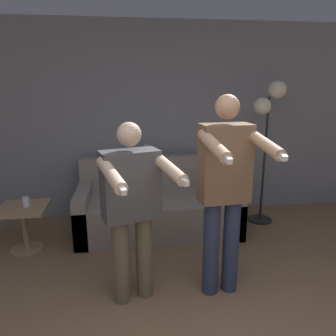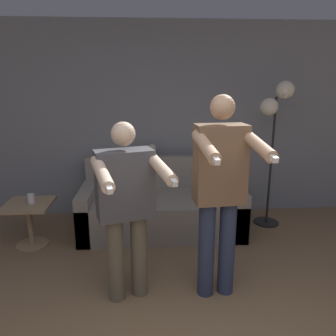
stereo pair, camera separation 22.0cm
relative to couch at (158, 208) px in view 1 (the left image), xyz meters
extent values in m
cube|color=gray|center=(0.06, 0.59, 1.02)|extent=(10.00, 0.05, 2.60)
cube|color=gray|center=(0.00, -0.04, -0.06)|extent=(1.96, 0.95, 0.45)
cube|color=gray|center=(0.00, 0.36, 0.38)|extent=(1.96, 0.14, 0.42)
cube|color=gray|center=(-0.90, -0.04, 0.01)|extent=(0.16, 0.95, 0.59)
cube|color=gray|center=(0.90, -0.04, 0.01)|extent=(0.16, 0.95, 0.59)
cylinder|color=#6B604C|center=(-0.45, -1.38, 0.09)|extent=(0.14, 0.14, 0.75)
cylinder|color=#6B604C|center=(-0.25, -1.32, 0.09)|extent=(0.14, 0.14, 0.75)
cube|color=#4C4C51|center=(-0.35, -1.35, 0.75)|extent=(0.50, 0.34, 0.56)
sphere|color=beige|center=(-0.35, -1.35, 1.15)|extent=(0.19, 0.19, 0.19)
cylinder|color=beige|center=(-0.48, -1.65, 0.93)|extent=(0.23, 0.51, 0.16)
cube|color=white|center=(-0.41, -1.89, 0.89)|extent=(0.07, 0.13, 0.05)
cylinder|color=beige|center=(-0.07, -1.53, 0.93)|extent=(0.23, 0.51, 0.16)
cube|color=white|center=(0.00, -1.76, 0.89)|extent=(0.07, 0.13, 0.05)
cylinder|color=#2D3856|center=(0.33, -1.36, 0.15)|extent=(0.14, 0.14, 0.86)
cylinder|color=#2D3856|center=(0.51, -1.34, 0.15)|extent=(0.14, 0.14, 0.86)
cube|color=brown|center=(0.42, -1.35, 0.90)|extent=(0.42, 0.25, 0.64)
sphere|color=tan|center=(0.42, -1.35, 1.35)|extent=(0.20, 0.20, 0.20)
cylinder|color=tan|center=(0.25, -1.62, 1.10)|extent=(0.13, 0.51, 0.17)
cube|color=white|center=(0.27, -1.86, 1.06)|extent=(0.05, 0.13, 0.05)
cylinder|color=tan|center=(0.63, -1.58, 1.10)|extent=(0.13, 0.51, 0.17)
cube|color=white|center=(0.65, -1.83, 1.06)|extent=(0.05, 0.13, 0.05)
ellipsoid|color=#B7AD9E|center=(-0.23, 0.36, 0.65)|extent=(0.30, 0.11, 0.12)
sphere|color=#B7AD9E|center=(-0.11, 0.36, 0.70)|extent=(0.11, 0.11, 0.11)
ellipsoid|color=#B7AD9E|center=(-0.39, 0.38, 0.61)|extent=(0.16, 0.04, 0.04)
cone|color=#B7AD9E|center=(-0.13, 0.34, 0.74)|extent=(0.03, 0.03, 0.03)
cone|color=#B7AD9E|center=(-0.13, 0.38, 0.74)|extent=(0.03, 0.03, 0.03)
cylinder|color=black|center=(1.40, 0.07, -0.27)|extent=(0.32, 0.32, 0.02)
cylinder|color=black|center=(1.40, 0.07, 0.54)|extent=(0.03, 0.03, 1.65)
sphere|color=white|center=(1.50, 0.07, 1.45)|extent=(0.22, 0.22, 0.22)
sphere|color=white|center=(1.32, 0.07, 1.25)|extent=(0.22, 0.22, 0.22)
cylinder|color=#A38460|center=(-1.51, -0.36, -0.27)|extent=(0.36, 0.36, 0.02)
cylinder|color=#A38460|center=(-1.51, -0.36, -0.04)|extent=(0.06, 0.06, 0.48)
cube|color=#A38460|center=(-1.51, -0.36, 0.21)|extent=(0.51, 0.51, 0.03)
cylinder|color=silver|center=(-1.47, -0.35, 0.28)|extent=(0.07, 0.07, 0.11)
camera|label=1|loc=(-0.38, -3.85, 1.54)|focal=35.00mm
camera|label=2|loc=(-0.16, -3.87, 1.54)|focal=35.00mm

